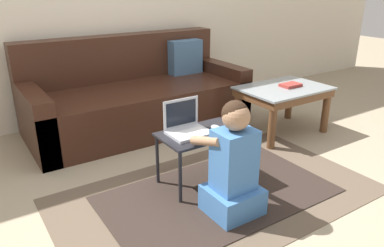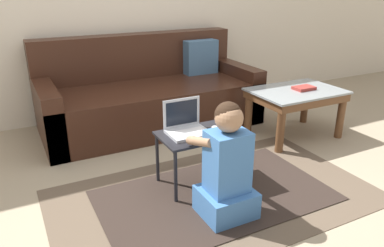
# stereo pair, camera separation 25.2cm
# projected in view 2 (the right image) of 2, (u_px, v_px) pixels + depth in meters

# --- Properties ---
(ground_plane) EXTENTS (16.00, 16.00, 0.00)m
(ground_plane) POSITION_uv_depth(u_px,v_px,m) (192.00, 188.00, 2.67)
(ground_plane) COLOR gray
(area_rug) EXTENTS (2.17, 1.26, 0.01)m
(area_rug) POSITION_uv_depth(u_px,v_px,m) (215.00, 196.00, 2.56)
(area_rug) COLOR brown
(area_rug) RESTS_ON ground_plane
(couch) EXTENTS (2.10, 0.95, 0.87)m
(couch) POSITION_uv_depth(u_px,v_px,m) (149.00, 96.00, 3.76)
(couch) COLOR #381E14
(couch) RESTS_ON ground_plane
(coffee_table) EXTENTS (0.82, 0.57, 0.45)m
(coffee_table) POSITION_uv_depth(u_px,v_px,m) (296.00, 98.00, 3.44)
(coffee_table) COLOR gray
(coffee_table) RESTS_ON ground_plane
(laptop_desk) EXTENTS (0.59, 0.36, 0.39)m
(laptop_desk) POSITION_uv_depth(u_px,v_px,m) (201.00, 139.00, 2.62)
(laptop_desk) COLOR black
(laptop_desk) RESTS_ON ground_plane
(laptop) EXTENTS (0.28, 0.22, 0.23)m
(laptop) POSITION_uv_depth(u_px,v_px,m) (188.00, 128.00, 2.58)
(laptop) COLOR #B7BCC6
(laptop) RESTS_ON laptop_desk
(computer_mouse) EXTENTS (0.06, 0.12, 0.04)m
(computer_mouse) POSITION_uv_depth(u_px,v_px,m) (216.00, 129.00, 2.61)
(computer_mouse) COLOR #B2B7C1
(computer_mouse) RESTS_ON laptop_desk
(person_seated) EXTENTS (0.32, 0.44, 0.74)m
(person_seated) POSITION_uv_depth(u_px,v_px,m) (227.00, 168.00, 2.26)
(person_seated) COLOR #3D70B2
(person_seated) RESTS_ON ground_plane
(book_on_table) EXTENTS (0.19, 0.13, 0.03)m
(book_on_table) POSITION_uv_depth(u_px,v_px,m) (304.00, 88.00, 3.42)
(book_on_table) COLOR #99332D
(book_on_table) RESTS_ON coffee_table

